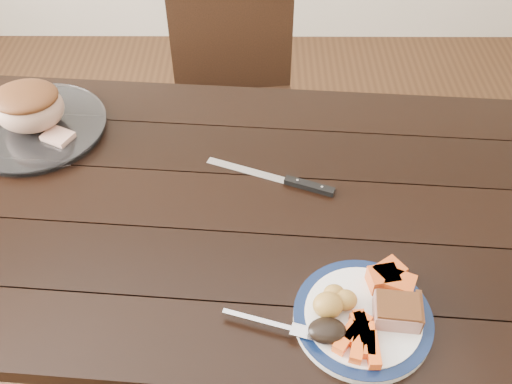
{
  "coord_description": "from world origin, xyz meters",
  "views": [
    {
      "loc": [
        0.08,
        -0.9,
        1.7
      ],
      "look_at": [
        0.08,
        -0.02,
        0.8
      ],
      "focal_mm": 40.0,
      "sensor_mm": 36.0,
      "label": 1
    }
  ],
  "objects_px": {
    "roast_joint": "(29,108)",
    "pork_slice": "(397,312)",
    "dinner_plate": "(362,318)",
    "fork": "(275,325)",
    "dining_table": "(223,227)",
    "serving_platter": "(36,128)",
    "chair_far": "(235,92)",
    "carving_knife": "(293,182)"
  },
  "relations": [
    {
      "from": "dining_table",
      "to": "roast_joint",
      "type": "relative_size",
      "value": 9.54
    },
    {
      "from": "pork_slice",
      "to": "roast_joint",
      "type": "xyz_separation_m",
      "value": [
        -0.83,
        0.57,
        0.03
      ]
    },
    {
      "from": "dining_table",
      "to": "carving_knife",
      "type": "xyz_separation_m",
      "value": [
        0.17,
        0.06,
        0.1
      ]
    },
    {
      "from": "fork",
      "to": "roast_joint",
      "type": "xyz_separation_m",
      "value": [
        -0.61,
        0.58,
        0.05
      ]
    },
    {
      "from": "fork",
      "to": "carving_knife",
      "type": "relative_size",
      "value": 0.57
    },
    {
      "from": "chair_far",
      "to": "fork",
      "type": "distance_m",
      "value": 1.11
    },
    {
      "from": "dining_table",
      "to": "roast_joint",
      "type": "bearing_deg",
      "value": 153.08
    },
    {
      "from": "dinner_plate",
      "to": "carving_knife",
      "type": "distance_m",
      "value": 0.39
    },
    {
      "from": "serving_platter",
      "to": "fork",
      "type": "bearing_deg",
      "value": -43.84
    },
    {
      "from": "serving_platter",
      "to": "fork",
      "type": "distance_m",
      "value": 0.84
    },
    {
      "from": "dining_table",
      "to": "serving_platter",
      "type": "height_order",
      "value": "serving_platter"
    },
    {
      "from": "chair_far",
      "to": "roast_joint",
      "type": "height_order",
      "value": "chair_far"
    },
    {
      "from": "serving_platter",
      "to": "fork",
      "type": "height_order",
      "value": "fork"
    },
    {
      "from": "chair_far",
      "to": "fork",
      "type": "height_order",
      "value": "chair_far"
    },
    {
      "from": "dining_table",
      "to": "chair_far",
      "type": "height_order",
      "value": "chair_far"
    },
    {
      "from": "pork_slice",
      "to": "chair_far",
      "type": "bearing_deg",
      "value": 107.74
    },
    {
      "from": "dinner_plate",
      "to": "serving_platter",
      "type": "xyz_separation_m",
      "value": [
        -0.77,
        0.56,
        0.0
      ]
    },
    {
      "from": "chair_far",
      "to": "dinner_plate",
      "type": "height_order",
      "value": "chair_far"
    },
    {
      "from": "pork_slice",
      "to": "fork",
      "type": "relative_size",
      "value": 0.48
    },
    {
      "from": "dining_table",
      "to": "dinner_plate",
      "type": "distance_m",
      "value": 0.43
    },
    {
      "from": "chair_far",
      "to": "pork_slice",
      "type": "distance_m",
      "value": 1.14
    },
    {
      "from": "serving_platter",
      "to": "chair_far",
      "type": "bearing_deg",
      "value": 44.54
    },
    {
      "from": "dining_table",
      "to": "roast_joint",
      "type": "xyz_separation_m",
      "value": [
        -0.49,
        0.25,
        0.17
      ]
    },
    {
      "from": "chair_far",
      "to": "serving_platter",
      "type": "xyz_separation_m",
      "value": [
        -0.5,
        -0.49,
        0.23
      ]
    },
    {
      "from": "fork",
      "to": "carving_knife",
      "type": "xyz_separation_m",
      "value": [
        0.05,
        0.39,
        -0.01
      ]
    },
    {
      "from": "serving_platter",
      "to": "pork_slice",
      "type": "relative_size",
      "value": 4.21
    },
    {
      "from": "chair_far",
      "to": "dinner_plate",
      "type": "relative_size",
      "value": 3.53
    },
    {
      "from": "roast_joint",
      "to": "pork_slice",
      "type": "bearing_deg",
      "value": -34.22
    },
    {
      "from": "fork",
      "to": "roast_joint",
      "type": "bearing_deg",
      "value": 152.76
    },
    {
      "from": "dining_table",
      "to": "pork_slice",
      "type": "height_order",
      "value": "pork_slice"
    },
    {
      "from": "pork_slice",
      "to": "carving_knife",
      "type": "bearing_deg",
      "value": 115.03
    },
    {
      "from": "roast_joint",
      "to": "carving_knife",
      "type": "bearing_deg",
      "value": -16.32
    },
    {
      "from": "serving_platter",
      "to": "fork",
      "type": "relative_size",
      "value": 2.01
    },
    {
      "from": "dining_table",
      "to": "chair_far",
      "type": "bearing_deg",
      "value": 89.65
    },
    {
      "from": "dining_table",
      "to": "roast_joint",
      "type": "distance_m",
      "value": 0.58
    },
    {
      "from": "chair_far",
      "to": "carving_knife",
      "type": "distance_m",
      "value": 0.74
    },
    {
      "from": "dinner_plate",
      "to": "pork_slice",
      "type": "distance_m",
      "value": 0.07
    },
    {
      "from": "serving_platter",
      "to": "roast_joint",
      "type": "distance_m",
      "value": 0.07
    },
    {
      "from": "dining_table",
      "to": "pork_slice",
      "type": "xyz_separation_m",
      "value": [
        0.34,
        -0.32,
        0.13
      ]
    },
    {
      "from": "chair_far",
      "to": "carving_knife",
      "type": "height_order",
      "value": "chair_far"
    },
    {
      "from": "roast_joint",
      "to": "dinner_plate",
      "type": "bearing_deg",
      "value": -35.95
    },
    {
      "from": "dinner_plate",
      "to": "roast_joint",
      "type": "bearing_deg",
      "value": 144.05
    }
  ]
}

